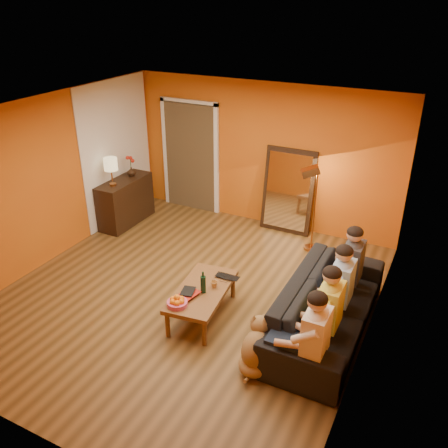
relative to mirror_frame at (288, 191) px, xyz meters
The scene contains 27 objects.
room_shell 2.39m from the mirror_frame, 103.68° to the right, with size 5.00×5.50×2.60m.
white_accent 3.21m from the mirror_frame, 163.83° to the right, with size 0.02×1.90×2.58m, color white.
doorway_recess 2.08m from the mirror_frame, behind, with size 1.06×0.30×2.10m, color #3F2D19.
door_jamb_left 2.64m from the mirror_frame, behind, with size 0.08×0.06×2.20m, color white.
door_jamb_right 1.51m from the mirror_frame, behind, with size 0.08×0.06×2.20m, color white.
door_header 2.46m from the mirror_frame, behind, with size 1.22×0.06×0.08m, color white.
mirror_frame is the anchor object (origin of this frame).
mirror_glass 0.04m from the mirror_frame, 90.00° to the right, with size 0.78×0.02×1.36m, color white.
sideboard 3.01m from the mirror_frame, 158.84° to the right, with size 0.44×1.18×0.85m, color black.
table_lamp 3.13m from the mirror_frame, 153.68° to the right, with size 0.24×0.24×0.51m, color beige, non-canonical shape.
sofa 2.91m from the mirror_frame, 59.82° to the right, with size 0.97×2.49×0.73m, color black.
coffee_table 3.00m from the mirror_frame, 92.19° to the right, with size 0.62×1.22×0.42m, color brown, non-canonical shape.
floor_lamp 0.83m from the mirror_frame, 39.07° to the right, with size 0.30×0.24×1.44m, color #AE6A33, non-canonical shape.
dog 3.70m from the mirror_frame, 75.12° to the right, with size 0.37×0.57×0.67m, color #9C7546, non-canonical shape.
person_far_left 3.84m from the mirror_frame, 65.66° to the right, with size 0.70×0.44×1.22m, color white, non-canonical shape.
person_mid_left 3.34m from the mirror_frame, 61.77° to the right, with size 0.70×0.44×1.22m, color gold, non-canonical shape.
person_mid_right 2.87m from the mirror_frame, 56.57° to the right, with size 0.70×0.44×1.22m, color #92B2E2, non-canonical shape.
person_far_right 2.43m from the mirror_frame, 49.40° to the right, with size 0.70×0.44×1.22m, color #333338, non-canonical shape.
fruit_bowl 3.42m from the mirror_frame, 93.58° to the right, with size 0.26×0.26×0.16m, color #C3446A, non-canonical shape.
wine_bottle 3.00m from the mirror_frame, 91.20° to the right, with size 0.07×0.07×0.31m, color black.
tumbler 2.84m from the mirror_frame, 89.85° to the right, with size 0.09×0.09×0.09m, color #B27F3F.
laptop 2.62m from the mirror_frame, 88.52° to the right, with size 0.33×0.22×0.03m, color black.
book_lower 3.18m from the mirror_frame, 95.31° to the right, with size 0.16×0.22×0.02m, color black.
book_mid 3.17m from the mirror_frame, 95.15° to the right, with size 0.20×0.27×0.02m, color #B02014.
book_upper 3.19m from the mirror_frame, 95.30° to the right, with size 0.17×0.22×0.02m, color black.
vase 2.92m from the mirror_frame, 163.43° to the right, with size 0.16×0.16×0.17m, color black.
flowers 2.94m from the mirror_frame, 163.43° to the right, with size 0.17×0.17×0.39m, color #B02014, non-canonical shape.
Camera 1 is at (3.05, -4.84, 3.97)m, focal length 38.00 mm.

